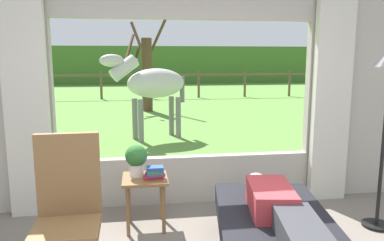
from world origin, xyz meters
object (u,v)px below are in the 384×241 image
Objects in this scene: horse at (153,84)px; book_stack at (154,173)px; pasture_tree at (146,70)px; side_table at (145,186)px; rocking_chair at (68,210)px; reclining_person at (279,209)px; potted_plant at (136,158)px.

book_stack is at bearing 156.36° from horse.
pasture_tree is (-0.03, 4.16, 0.14)m from horse.
book_stack is at bearing -32.45° from side_table.
rocking_chair is 0.99m from side_table.
book_stack is (0.69, 0.73, 0.03)m from rocking_chair.
reclining_person is at bearing -6.74° from rocking_chair.
horse is (0.33, 4.03, 0.45)m from potted_plant.
rocking_chair is 2.15× the size of side_table.
rocking_chair reaches higher than potted_plant.
side_table is 0.29× the size of horse.
horse is (0.85, 4.87, 0.61)m from rocking_chair.
book_stack is at bearing -34.56° from potted_plant.
pasture_tree is at bearing 104.01° from reclining_person.
rocking_chair is at bearing 148.70° from horse.
potted_plant is (-1.10, 1.00, 0.18)m from reclining_person.
rocking_chair is at bearing -133.37° from book_stack.
reclining_person is 1.28m from book_stack.
rocking_chair is at bearing -176.46° from reclining_person.
potted_plant is (-0.08, 0.06, 0.28)m from side_table.
book_stack is at bearing 45.43° from rocking_chair.
reclining_person is 1.63m from rocking_chair.
side_table is 2.45× the size of book_stack.
rocking_chair reaches higher than side_table.
reclining_person reaches higher than side_table.
reclining_person is 6.77× the size of book_stack.
rocking_chair is (-1.62, 0.16, 0.02)m from reclining_person.
horse is (0.16, 4.15, 0.58)m from book_stack.
pasture_tree is at bearing 88.43° from side_table.
horse reaches higher than rocking_chair.
horse is 4.16m from pasture_tree.
pasture_tree is (0.82, 9.03, 0.75)m from rocking_chair.
side_table is at bearing 51.67° from rocking_chair.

